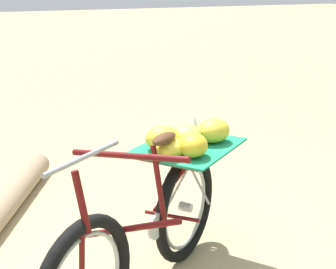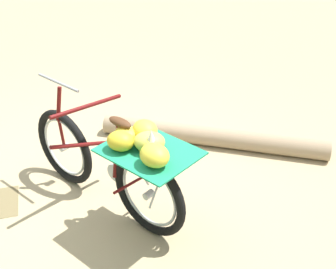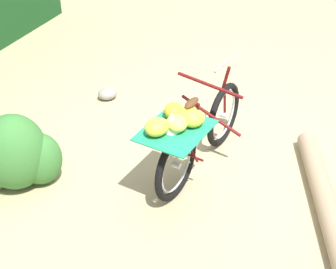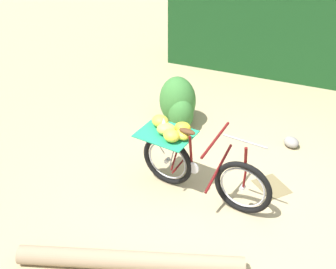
# 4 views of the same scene
# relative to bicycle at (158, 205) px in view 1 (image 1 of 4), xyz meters

# --- Properties ---
(bicycle) EXTENTS (1.64, 1.24, 1.03)m
(bicycle) POSITION_rel_bicycle_xyz_m (0.00, 0.00, 0.00)
(bicycle) COLOR black
(bicycle) RESTS_ON ground_plane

